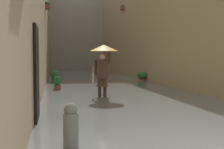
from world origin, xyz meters
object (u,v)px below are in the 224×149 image
at_px(person_wading, 103,61).
at_px(mooring_bollard, 71,132).
at_px(potted_plant_near_left, 142,77).
at_px(potted_plant_far_right, 55,76).
at_px(potted_plant_mid_right, 57,84).

xyz_separation_m(person_wading, mooring_bollard, (1.39, 5.37, -0.99)).
height_order(potted_plant_near_left, potted_plant_far_right, potted_plant_far_right).
height_order(potted_plant_near_left, mooring_bollard, mooring_bollard).
xyz_separation_m(potted_plant_near_left, potted_plant_mid_right, (4.92, 3.84, -0.00)).
bearing_deg(person_wading, potted_plant_far_right, -78.97).
distance_m(person_wading, mooring_bollard, 5.63).
distance_m(person_wading, potted_plant_near_left, 7.47).
bearing_deg(mooring_bollard, potted_plant_near_left, -111.98).
height_order(potted_plant_near_left, potted_plant_mid_right, potted_plant_mid_right).
height_order(potted_plant_mid_right, mooring_bollard, mooring_bollard).
bearing_deg(person_wading, potted_plant_mid_right, -61.24).
bearing_deg(mooring_bollard, person_wading, -104.53).
height_order(potted_plant_mid_right, potted_plant_far_right, potted_plant_far_right).
bearing_deg(potted_plant_mid_right, potted_plant_far_right, -89.15).
relative_size(potted_plant_mid_right, mooring_bollard, 0.88).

